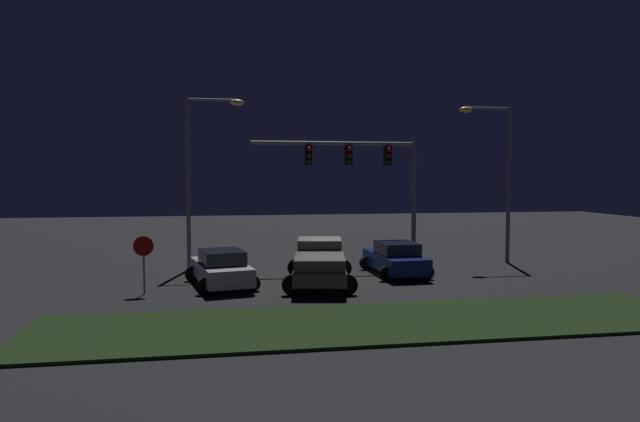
{
  "coord_description": "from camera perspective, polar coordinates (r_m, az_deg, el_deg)",
  "views": [
    {
      "loc": [
        -4.44,
        -24.17,
        4.52
      ],
      "look_at": [
        -0.1,
        1.29,
        2.88
      ],
      "focal_mm": 31.56,
      "sensor_mm": 36.0,
      "label": 1
    }
  ],
  "objects": [
    {
      "name": "pickup_truck",
      "position": [
        23.33,
        -0.04,
        -5.06
      ],
      "size": [
        3.48,
        5.66,
        1.8
      ],
      "rotation": [
        0.0,
        0.0,
        1.4
      ],
      "color": "#514C47",
      "rests_on": "ground_plane"
    },
    {
      "name": "traffic_signal_gantry",
      "position": [
        28.06,
        4.82,
        4.38
      ],
      "size": [
        8.32,
        0.56,
        6.5
      ],
      "color": "slate",
      "rests_on": "ground_plane"
    },
    {
      "name": "car_sedan_far",
      "position": [
        23.35,
        -9.98,
        -5.75
      ],
      "size": [
        3.05,
        4.67,
        1.51
      ],
      "rotation": [
        0.0,
        0.0,
        1.78
      ],
      "color": "#B7B7BC",
      "rests_on": "ground_plane"
    },
    {
      "name": "ground_plane",
      "position": [
        24.99,
        0.73,
        -6.8
      ],
      "size": [
        80.0,
        80.0,
        0.0
      ],
      "primitive_type": "plane",
      "color": "black"
    },
    {
      "name": "stop_sign",
      "position": [
        22.38,
        -17.45,
        -4.14
      ],
      "size": [
        0.76,
        0.08,
        2.23
      ],
      "color": "slate",
      "rests_on": "ground_plane"
    },
    {
      "name": "grass_median",
      "position": [
        17.49,
        5.47,
        -11.2
      ],
      "size": [
        20.41,
        4.71,
        0.1
      ],
      "primitive_type": "cube",
      "color": "black",
      "rests_on": "ground_plane"
    },
    {
      "name": "car_sedan",
      "position": [
        25.9,
        7.66,
        -4.8
      ],
      "size": [
        2.59,
        4.46,
        1.51
      ],
      "rotation": [
        0.0,
        0.0,
        1.61
      ],
      "color": "navy",
      "rests_on": "ground_plane"
    },
    {
      "name": "street_lamp_right",
      "position": [
        30.27,
        17.65,
        4.59
      ],
      "size": [
        2.86,
        0.44,
        8.08
      ],
      "color": "slate",
      "rests_on": "ground_plane"
    },
    {
      "name": "street_lamp_left",
      "position": [
        27.44,
        -12.1,
        4.98
      ],
      "size": [
        2.78,
        0.44,
        8.26
      ],
      "color": "slate",
      "rests_on": "ground_plane"
    }
  ]
}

